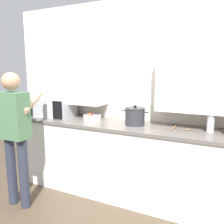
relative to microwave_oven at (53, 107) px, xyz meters
name	(u,v)px	position (x,y,z in m)	size (l,w,h in m)	color
back_wall_tiled	(133,90)	(1.14, 0.26, 0.28)	(3.80, 0.44, 2.53)	beige
counter_unit	(124,160)	(1.14, -0.03, -0.61)	(3.09, 0.63, 0.95)	white
microwave_oven	(53,107)	(0.00, 0.00, 0.00)	(0.55, 0.76, 0.26)	#B7BABF
fruit_bowl	(92,117)	(0.66, 0.00, -0.09)	(0.23, 0.23, 0.10)	white
thermos_flask	(211,119)	(2.13, 0.01, 0.01)	(0.08, 0.08, 0.28)	#B7BABF
stock_pot	(135,116)	(1.27, -0.01, -0.02)	(0.34, 0.24, 0.24)	#2D2D33
wooden_spoon	(180,129)	(1.81, 0.00, -0.12)	(0.21, 0.26, 0.02)	#A37547
person_figure	(15,128)	(0.09, -0.79, -0.13)	(0.44, 0.60, 1.59)	#282D3D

